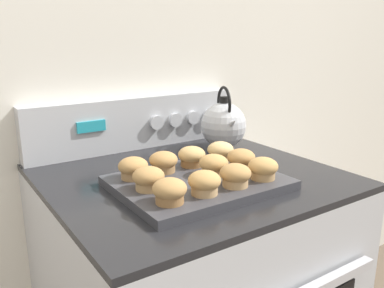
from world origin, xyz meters
The scene contains 15 objects.
wall_back centered at (0.00, 0.74, 1.20)m, with size 8.00×0.05×2.40m.
control_panel centered at (0.00, 0.69, 0.98)m, with size 0.74×0.07×0.17m.
muffin_pan centered at (-0.04, 0.27, 0.91)m, with size 0.40×0.31×0.02m.
muffin_r0_c0 centered at (-0.17, 0.18, 0.95)m, with size 0.07×0.07×0.05m.
muffin_r0_c1 centered at (-0.08, 0.18, 0.95)m, with size 0.07×0.07×0.05m.
muffin_r0_c2 centered at (0.01, 0.18, 0.95)m, with size 0.07×0.07×0.05m.
muffin_r0_c3 centered at (0.10, 0.18, 0.95)m, with size 0.07×0.07×0.05m.
muffin_r1_c0 centered at (-0.17, 0.28, 0.95)m, with size 0.07×0.07×0.05m.
muffin_r1_c2 centered at (0.01, 0.27, 0.95)m, with size 0.07×0.07×0.05m.
muffin_r1_c3 centered at (0.10, 0.27, 0.95)m, with size 0.07×0.07×0.05m.
muffin_r2_c0 centered at (-0.17, 0.36, 0.95)m, with size 0.07×0.07×0.05m.
muffin_r2_c1 centered at (-0.08, 0.37, 0.95)m, with size 0.07×0.07×0.05m.
muffin_r2_c2 centered at (0.01, 0.37, 0.95)m, with size 0.07×0.07×0.05m.
muffin_r2_c3 centered at (0.10, 0.36, 0.95)m, with size 0.07×0.07×0.05m.
tea_kettle centered at (0.24, 0.53, 0.98)m, with size 0.15×0.19×0.21m.
Camera 1 is at (-0.58, -0.51, 1.27)m, focal length 38.00 mm.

